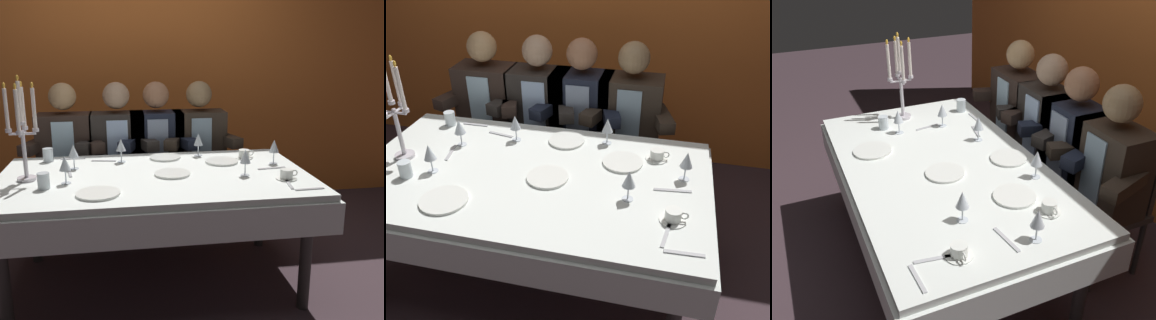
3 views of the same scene
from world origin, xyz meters
TOP-DOWN VIEW (x-y plane):
  - ground_plane at (0.00, 0.00)m, footprint 12.00×12.00m
  - dining_table at (0.00, 0.00)m, footprint 1.94×1.14m
  - candelabra at (-0.76, -0.01)m, footprint 0.19×0.19m
  - dinner_plate_0 at (-0.33, -0.34)m, footprint 0.24×0.24m
  - dinner_plate_1 at (0.10, 0.39)m, footprint 0.22×0.22m
  - dinner_plate_2 at (0.11, -0.03)m, footprint 0.22×0.22m
  - dinner_plate_3 at (0.47, 0.21)m, footprint 0.23×0.23m
  - wine_glass_0 at (-0.52, -0.11)m, footprint 0.07×0.07m
  - wine_glass_1 at (0.81, 0.13)m, footprint 0.07×0.07m
  - wine_glass_2 at (0.54, -0.11)m, footprint 0.07×0.07m
  - wine_glass_3 at (0.35, 0.42)m, footprint 0.07×0.07m
  - wine_glass_4 at (-0.50, 0.20)m, footprint 0.07×0.07m
  - wine_glass_5 at (-0.20, 0.33)m, footprint 0.07×0.07m
  - water_tumbler_0 at (-0.70, 0.43)m, footprint 0.07×0.07m
  - water_tumbler_1 at (-0.63, -0.19)m, footprint 0.07×0.07m
  - coffee_cup_0 at (0.77, -0.23)m, footprint 0.13×0.12m
  - coffee_cup_1 at (0.66, 0.30)m, footprint 0.13×0.12m
  - knife_0 at (0.76, 0.01)m, footprint 0.19×0.04m
  - fork_1 at (-0.52, 0.09)m, footprint 0.05×0.17m
  - fork_2 at (-0.32, 0.37)m, footprint 0.17×0.05m
  - fork_3 at (0.82, -0.44)m, footprint 0.17×0.03m
  - fork_4 at (0.74, -0.34)m, footprint 0.04×0.17m
  - fork_5 at (-0.54, 0.46)m, footprint 0.17×0.02m
  - seated_diner_0 at (-0.63, 0.89)m, footprint 0.63×0.48m
  - seated_diner_1 at (-0.23, 0.89)m, footprint 0.63×0.48m
  - seated_diner_2 at (0.09, 0.89)m, footprint 0.63×0.48m
  - seated_diner_3 at (0.43, 0.89)m, footprint 0.63×0.48m

SIDE VIEW (x-z plane):
  - ground_plane at x=0.00m, z-range 0.00..0.00m
  - dining_table at x=0.00m, z-range 0.25..0.99m
  - seated_diner_0 at x=-0.63m, z-range 0.12..1.36m
  - seated_diner_1 at x=-0.23m, z-range 0.12..1.36m
  - seated_diner_2 at x=0.09m, z-range 0.12..1.36m
  - seated_diner_3 at x=0.43m, z-range 0.12..1.36m
  - knife_0 at x=0.76m, z-range 0.74..0.75m
  - fork_1 at x=-0.52m, z-range 0.74..0.75m
  - fork_2 at x=-0.32m, z-range 0.74..0.75m
  - fork_3 at x=0.82m, z-range 0.74..0.75m
  - fork_4 at x=0.74m, z-range 0.74..0.75m
  - fork_5 at x=-0.54m, z-range 0.74..0.75m
  - dinner_plate_0 at x=-0.33m, z-range 0.74..0.75m
  - dinner_plate_1 at x=0.10m, z-range 0.74..0.75m
  - dinner_plate_2 at x=0.11m, z-range 0.74..0.75m
  - dinner_plate_3 at x=0.47m, z-range 0.74..0.75m
  - coffee_cup_0 at x=0.77m, z-range 0.74..0.80m
  - coffee_cup_1 at x=0.66m, z-range 0.74..0.80m
  - water_tumbler_1 at x=-0.63m, z-range 0.74..0.83m
  - water_tumbler_0 at x=-0.70m, z-range 0.74..0.83m
  - wine_glass_0 at x=-0.52m, z-range 0.77..0.94m
  - wine_glass_1 at x=0.81m, z-range 0.77..0.94m
  - wine_glass_4 at x=-0.50m, z-range 0.77..0.94m
  - wine_glass_5 at x=-0.20m, z-range 0.77..0.94m
  - wine_glass_2 at x=0.54m, z-range 0.77..0.94m
  - wine_glass_3 at x=0.35m, z-range 0.77..0.94m
  - candelabra at x=-0.76m, z-range 0.73..1.34m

